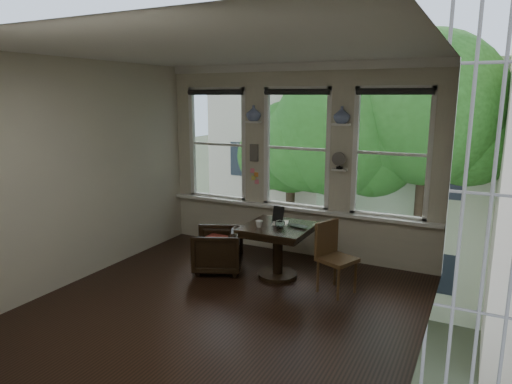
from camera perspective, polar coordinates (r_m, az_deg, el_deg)
The scene contains 25 objects.
ground at distance 5.74m, azimuth -3.76°, elevation -14.04°, with size 4.50×4.50×0.00m, color black.
ceiling at distance 5.18m, azimuth -4.23°, elevation 17.31°, with size 4.50×4.50×0.00m, color silver.
wall_back at distance 7.26m, azimuth 5.17°, elevation 3.87°, with size 4.50×4.50×0.00m, color #BDB6A1.
wall_front at distance 3.58m, azimuth -22.84°, elevation -5.45°, with size 4.50×4.50×0.00m, color #BDB6A1.
wall_left at distance 6.68m, azimuth -20.81°, elevation 2.45°, with size 4.50×4.50×0.00m, color #BDB6A1.
wall_right at distance 4.56m, azimuth 21.12°, elevation -1.70°, with size 4.50×4.50×0.00m, color #BDB6A1.
window_left at distance 7.88m, azimuth -4.69°, elevation 5.98°, with size 1.10×0.12×1.90m, color white, non-canonical shape.
window_center at distance 7.23m, azimuth 5.20°, elevation 5.44°, with size 1.10×0.12×1.90m, color white, non-canonical shape.
window_right at distance 6.83m, azimuth 16.60°, elevation 4.62°, with size 1.10×0.12×1.90m, color white, non-canonical shape.
shelf_left at distance 7.41m, azimuth -0.31°, elevation 8.75°, with size 0.26×0.16×0.03m, color white.
shelf_right at distance 6.87m, azimuth 10.63°, elevation 8.30°, with size 0.26×0.16×0.03m, color white.
intercom at distance 7.48m, azimuth -0.20°, elevation 4.93°, with size 0.14×0.06×0.28m, color #59544F.
sticky_notes at distance 7.53m, azimuth -0.18°, elevation 2.29°, with size 0.16×0.01×0.24m, color pink, non-canonical shape.
desk_fan at distance 6.90m, azimuth 10.40°, elevation 3.57°, with size 0.20×0.20×0.24m, color #59544F, non-canonical shape.
vase_left at distance 7.40m, azimuth -0.31°, elevation 9.82°, with size 0.24×0.24×0.25m, color silver.
vase_right at distance 6.86m, azimuth 10.68°, elevation 9.46°, with size 0.24×0.24×0.25m, color silver.
table at distance 6.45m, azimuth 2.73°, elevation -7.43°, with size 0.90×0.90×0.75m, color black, non-canonical shape.
armchair_left at distance 6.71m, azimuth -4.83°, elevation -7.23°, with size 0.67×0.69×0.63m, color black.
cushion_red at distance 6.66m, azimuth -4.85°, elevation -6.13°, with size 0.45×0.45×0.06m, color maroon.
side_chair_right at distance 6.01m, azimuth 10.12°, elevation -8.22°, with size 0.42×0.42×0.92m, color #432818, non-canonical shape.
laptop at distance 6.24m, azimuth 4.99°, elevation -4.39°, with size 0.30×0.19×0.02m, color black.
mug at distance 6.24m, azimuth 0.38°, elevation -4.01°, with size 0.10×0.10×0.09m, color white.
drinking_glass at distance 6.20m, azimuth 3.01°, elevation -4.08°, with size 0.13×0.13×0.10m, color white.
tablet at distance 6.52m, azimuth 2.81°, elevation -2.75°, with size 0.16×0.02×0.22m, color black.
papers at distance 6.48m, azimuth 3.06°, elevation -3.85°, with size 0.22×0.30×0.00m, color silver.
Camera 1 is at (2.65, -4.43, 2.51)m, focal length 32.00 mm.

